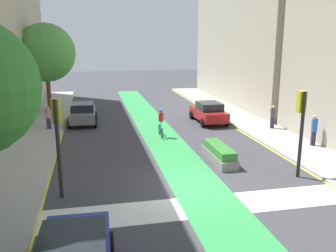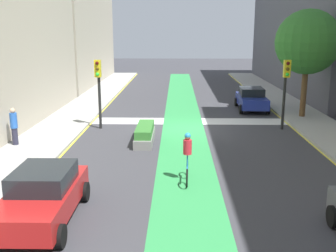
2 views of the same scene
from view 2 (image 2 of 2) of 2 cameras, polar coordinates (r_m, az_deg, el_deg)
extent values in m
plane|color=#38383D|center=(23.02, 3.13, -0.41)|extent=(120.00, 120.00, 0.00)
cube|color=#2D8C47|center=(23.01, 2.21, -0.39)|extent=(2.40, 60.00, 0.01)
cube|color=silver|center=(24.96, 2.99, 0.70)|extent=(12.00, 1.80, 0.01)
cube|color=#9E9E99|center=(24.43, 21.01, -0.30)|extent=(3.00, 60.00, 0.15)
cube|color=yellow|center=(23.98, 17.62, -0.45)|extent=(0.16, 60.00, 0.01)
cube|color=#9E9E99|center=(23.96, -15.10, -0.12)|extent=(3.00, 60.00, 0.15)
cube|color=yellow|center=(23.60, -11.59, -0.31)|extent=(0.16, 60.00, 0.01)
cube|color=#4C4C56|center=(41.61, 22.59, 14.33)|extent=(9.72, 26.80, 13.73)
cube|color=#B2A893|center=(44.35, -14.64, 16.65)|extent=(6.91, 19.32, 16.61)
cylinder|color=black|center=(23.06, -9.76, 4.43)|extent=(0.16, 0.16, 3.94)
cube|color=gold|center=(22.68, -10.01, 8.08)|extent=(0.35, 0.28, 0.95)
sphere|color=#3F0A0A|center=(22.52, -10.11, 8.81)|extent=(0.20, 0.20, 0.20)
sphere|color=#4C380C|center=(22.54, -10.08, 8.05)|extent=(0.20, 0.20, 0.20)
sphere|color=#26D833|center=(22.57, -10.05, 7.29)|extent=(0.20, 0.20, 0.20)
cylinder|color=black|center=(23.43, 16.26, 4.25)|extent=(0.16, 0.16, 3.95)
cube|color=gold|center=(23.06, 16.63, 7.85)|extent=(0.35, 0.28, 0.95)
sphere|color=#3F0A0A|center=(22.90, 16.78, 8.56)|extent=(0.20, 0.20, 0.20)
sphere|color=#4C380C|center=(22.93, 16.73, 7.81)|extent=(0.20, 0.20, 0.20)
sphere|color=#26D833|center=(22.95, 16.67, 7.07)|extent=(0.20, 0.20, 0.20)
cube|color=navy|center=(29.02, 11.84, 3.57)|extent=(1.92, 4.25, 0.70)
cube|color=black|center=(29.11, 11.84, 4.85)|extent=(1.66, 2.05, 0.55)
cylinder|color=black|center=(27.81, 14.09, 2.29)|extent=(0.24, 0.65, 0.64)
cylinder|color=black|center=(27.52, 10.41, 2.36)|extent=(0.24, 0.65, 0.64)
cylinder|color=black|center=(30.65, 13.06, 3.36)|extent=(0.24, 0.65, 0.64)
cylinder|color=black|center=(30.39, 9.72, 3.43)|extent=(0.24, 0.65, 0.64)
cube|color=#A51919|center=(12.44, -17.46, -10.06)|extent=(1.83, 4.21, 0.70)
cube|color=black|center=(12.39, -17.38, -7.04)|extent=(1.61, 2.01, 0.55)
cylinder|color=black|center=(11.07, -15.18, -14.96)|extent=(0.22, 0.64, 0.64)
cylinder|color=black|center=(13.64, -11.80, -9.17)|extent=(0.22, 0.64, 0.64)
cylinder|color=black|center=(14.14, -19.01, -8.82)|extent=(0.22, 0.64, 0.64)
cylinder|color=black|center=(12.63, 22.57, -11.86)|extent=(0.23, 0.64, 0.64)
torus|color=black|center=(14.47, 2.72, -7.47)|extent=(0.08, 0.68, 0.68)
torus|color=black|center=(15.46, 2.77, -6.08)|extent=(0.08, 0.68, 0.68)
cylinder|color=#2672BF|center=(14.90, 2.76, -6.10)|extent=(0.09, 0.95, 0.06)
cylinder|color=#2672BF|center=(14.96, 2.78, -4.93)|extent=(0.05, 0.05, 0.50)
cylinder|color=red|center=(14.80, 2.80, -3.01)|extent=(0.32, 0.32, 0.55)
sphere|color=#8C6647|center=(14.69, 2.82, -1.57)|extent=(0.22, 0.22, 0.22)
sphere|color=#268CCC|center=(14.68, 2.82, -1.41)|extent=(0.23, 0.23, 0.23)
cylinder|color=#262638|center=(20.56, -21.02, -1.38)|extent=(0.28, 0.28, 0.82)
cylinder|color=#2659B2|center=(20.39, -21.20, 0.74)|extent=(0.34, 0.34, 0.73)
sphere|color=tan|center=(20.29, -21.32, 2.08)|extent=(0.24, 0.24, 0.24)
cylinder|color=brown|center=(26.85, 18.83, 4.78)|extent=(0.36, 0.36, 3.28)
sphere|color=#2D6B28|center=(26.60, 19.33, 11.26)|extent=(4.00, 4.00, 4.00)
cube|color=slate|center=(20.31, -3.32, -1.64)|extent=(0.87, 3.21, 0.45)
cube|color=#33722D|center=(20.20, -3.34, -0.48)|extent=(0.79, 2.89, 0.40)
camera|label=1|loc=(36.62, 8.91, 14.27)|focal=38.53mm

